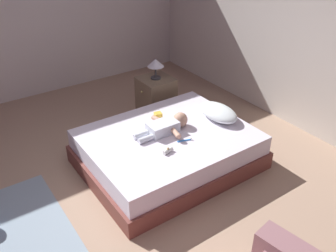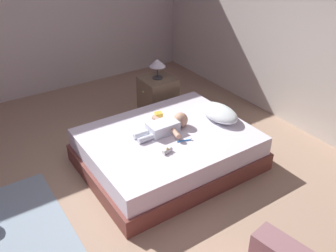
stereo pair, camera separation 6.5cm
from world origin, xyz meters
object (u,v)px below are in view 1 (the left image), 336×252
Objects in this scene: pillow at (218,112)px; toothbrush at (185,140)px; baby_bottle at (168,151)px; baby at (167,126)px; lamp at (156,64)px; toy_block at (158,116)px; bed at (168,150)px; nightstand at (156,95)px.

pillow is 3.36× the size of toothbrush.
pillow is 4.45× the size of baby_bottle.
baby is 0.43m from baby_bottle.
toothbrush is 0.57× the size of lamp.
toothbrush is 0.57m from toy_block.
bed is 1.33m from nightstand.
nightstand is (-1.23, -0.09, -0.24)m from pillow.
nightstand reaches higher than bed.
nightstand is 1.70m from baby_bottle.
bed is 6.55× the size of lamp.
pillow is at bearing 85.77° from bed.
pillow is 5.54× the size of toy_block.
lamp is (-1.23, -0.09, 0.24)m from pillow.
baby is at bearing -13.82° from toy_block.
lamp is at bearing -175.84° from pillow.
toothbrush is at bearing 105.37° from baby_bottle.
bed is 1.43m from lamp.
nightstand is 4.23× the size of baby_bottle.
bed is 0.33m from toothbrush.
toothbrush is 1.65× the size of toy_block.
lamp reaches higher than baby.
baby_bottle is (0.36, -0.23, -0.04)m from baby.
baby_bottle is (1.48, -0.82, 0.19)m from nightstand.
toy_block reaches higher than toothbrush.
toothbrush is (0.28, 0.05, -0.06)m from baby.
baby is at bearing -99.05° from pillow.
lamp is (-1.18, 0.61, 0.53)m from bed.
baby_bottle is at bearing -74.63° from toothbrush.
toy_block reaches higher than baby_bottle.
baby is 1.29m from nightstand.
pillow is at bearing 105.47° from baby_bottle.
baby_bottle is at bearing -28.91° from nightstand.
baby_bottle is at bearing -25.21° from toy_block.
baby_bottle is (1.48, -0.82, -0.29)m from lamp.
toothbrush is at bearing -20.93° from lamp.
lamp reaches higher than bed.
toy_block is (0.84, -0.52, 0.20)m from nightstand.
bed is at bearing 145.10° from baby_bottle.
bed is at bearing -162.72° from toothbrush.
toy_block is at bearing 177.83° from toothbrush.
lamp is 2.33× the size of baby_bottle.
baby_bottle is (0.30, -0.21, 0.24)m from bed.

